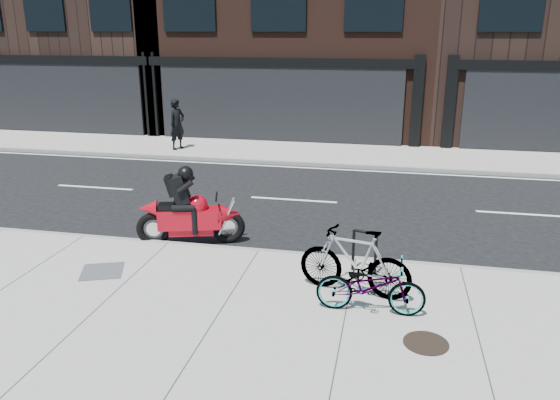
% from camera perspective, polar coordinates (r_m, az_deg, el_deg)
% --- Properties ---
extents(ground, '(120.00, 120.00, 0.00)m').
position_cam_1_polar(ground, '(13.17, -0.16, -2.55)').
color(ground, black).
rests_on(ground, ground).
extents(sidewalk_near, '(60.00, 6.00, 0.13)m').
position_cam_1_polar(sidewalk_near, '(8.76, -7.13, -13.14)').
color(sidewalk_near, gray).
rests_on(sidewalk_near, ground).
extents(sidewalk_far, '(60.00, 3.50, 0.13)m').
position_cam_1_polar(sidewalk_far, '(20.51, 4.34, 4.90)').
color(sidewalk_far, gray).
rests_on(sidewalk_far, ground).
extents(bike_rack, '(0.48, 0.19, 0.83)m').
position_cam_1_polar(bike_rack, '(10.28, 8.83, -4.99)').
color(bike_rack, black).
rests_on(bike_rack, sidewalk_near).
extents(bicycle_front, '(1.74, 0.62, 0.91)m').
position_cam_1_polar(bicycle_front, '(8.92, 9.44, -8.85)').
color(bicycle_front, gray).
rests_on(bicycle_front, sidewalk_near).
extents(bicycle_rear, '(2.05, 0.97, 1.19)m').
position_cam_1_polar(bicycle_rear, '(9.42, 7.82, -6.37)').
color(bicycle_rear, gray).
rests_on(bicycle_rear, sidewalk_near).
extents(motorcycle, '(2.30, 0.96, 1.76)m').
position_cam_1_polar(motorcycle, '(11.92, -8.89, -1.31)').
color(motorcycle, black).
rests_on(motorcycle, ground).
extents(pedestrian, '(0.71, 0.82, 1.90)m').
position_cam_1_polar(pedestrian, '(21.05, -10.70, 7.79)').
color(pedestrian, black).
rests_on(pedestrian, sidewalk_far).
extents(manhole_cover, '(0.81, 0.81, 0.02)m').
position_cam_1_polar(manhole_cover, '(8.47, 15.00, -14.24)').
color(manhole_cover, black).
rests_on(manhole_cover, sidewalk_near).
extents(utility_grate, '(0.97, 0.97, 0.02)m').
position_cam_1_polar(utility_grate, '(10.90, -18.10, -7.09)').
color(utility_grate, '#444547').
rests_on(utility_grate, sidewalk_near).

